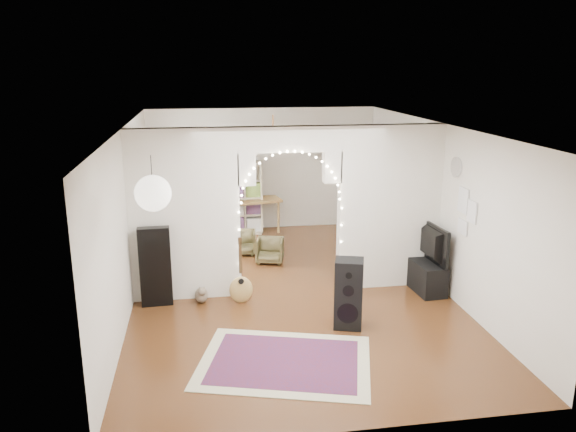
{
  "coord_description": "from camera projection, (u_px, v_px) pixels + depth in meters",
  "views": [
    {
      "loc": [
        -1.37,
        -8.53,
        3.61
      ],
      "look_at": [
        0.02,
        0.3,
        1.19
      ],
      "focal_mm": 35.0,
      "sensor_mm": 36.0,
      "label": 1
    }
  ],
  "objects": [
    {
      "name": "picture_frames",
      "position": [
        465.0,
        212.0,
        8.31
      ],
      "size": [
        0.02,
        0.5,
        0.7
      ],
      "primitive_type": null,
      "color": "white",
      "rests_on": "wall_right"
    },
    {
      "name": "wall_front",
      "position": [
        352.0,
        309.0,
        5.35
      ],
      "size": [
        5.0,
        0.02,
        2.7
      ],
      "primitive_type": "cube",
      "color": "silver",
      "rests_on": "floor"
    },
    {
      "name": "divider_wall",
      "position": [
        290.0,
        207.0,
        8.91
      ],
      "size": [
        5.0,
        0.2,
        2.7
      ],
      "color": "silver",
      "rests_on": "floor"
    },
    {
      "name": "wall_left",
      "position": [
        128.0,
        218.0,
        8.55
      ],
      "size": [
        0.02,
        7.5,
        2.7
      ],
      "primitive_type": "cube",
      "color": "silver",
      "rests_on": "floor"
    },
    {
      "name": "ceiling",
      "position": [
        290.0,
        126.0,
        8.58
      ],
      "size": [
        5.0,
        7.5,
        0.02
      ],
      "primitive_type": "cube",
      "color": "white",
      "rests_on": "wall_back"
    },
    {
      "name": "wall_back",
      "position": [
        263.0,
        169.0,
        12.5
      ],
      "size": [
        5.0,
        0.02,
        2.7
      ],
      "primitive_type": "cube",
      "color": "silver",
      "rests_on": "floor"
    },
    {
      "name": "media_console",
      "position": [
        423.0,
        274.0,
        9.28
      ],
      "size": [
        0.47,
        1.03,
        0.5
      ],
      "primitive_type": "cube",
      "rotation": [
        0.0,
        0.0,
        0.07
      ],
      "color": "black",
      "rests_on": "floor"
    },
    {
      "name": "flower_vase",
      "position": [
        251.0,
        194.0,
        12.35
      ],
      "size": [
        0.21,
        0.21,
        0.19
      ],
      "primitive_type": "imported",
      "rotation": [
        0.0,
        0.0,
        0.18
      ],
      "color": "silver",
      "rests_on": "dining_table"
    },
    {
      "name": "bookcase",
      "position": [
        227.0,
        198.0,
        12.29
      ],
      "size": [
        1.58,
        0.64,
        1.58
      ],
      "primitive_type": "cube",
      "rotation": [
        0.0,
        0.0,
        -0.17
      ],
      "color": "#C5B58F",
      "rests_on": "floor"
    },
    {
      "name": "tabby_cat",
      "position": [
        202.0,
        295.0,
        8.78
      ],
      "size": [
        0.23,
        0.47,
        0.31
      ],
      "rotation": [
        0.0,
        0.0,
        0.1
      ],
      "color": "brown",
      "rests_on": "floor"
    },
    {
      "name": "dining_table",
      "position": [
        251.0,
        201.0,
        12.4
      ],
      "size": [
        1.33,
        1.0,
        0.76
      ],
      "rotation": [
        0.0,
        0.0,
        0.18
      ],
      "color": "brown",
      "rests_on": "floor"
    },
    {
      "name": "tv",
      "position": [
        425.0,
        242.0,
        9.14
      ],
      "size": [
        0.22,
        1.08,
        0.62
      ],
      "primitive_type": "imported",
      "rotation": [
        0.0,
        0.0,
        1.64
      ],
      "color": "black",
      "rests_on": "media_console"
    },
    {
      "name": "acoustic_guitar",
      "position": [
        241.0,
        279.0,
        8.69
      ],
      "size": [
        0.38,
        0.23,
        0.91
      ],
      "rotation": [
        0.0,
        0.0,
        0.29
      ],
      "color": "#B18E47",
      "rests_on": "floor"
    },
    {
      "name": "floor_speaker",
      "position": [
        349.0,
        294.0,
        7.87
      ],
      "size": [
        0.47,
        0.43,
        1.0
      ],
      "rotation": [
        0.0,
        0.0,
        -0.3
      ],
      "color": "black",
      "rests_on": "floor"
    },
    {
      "name": "dining_chair_left",
      "position": [
        243.0,
        242.0,
        11.02
      ],
      "size": [
        0.55,
        0.56,
        0.46
      ],
      "primitive_type": "imported",
      "rotation": [
        0.0,
        0.0,
        -0.12
      ],
      "color": "#4C4426",
      "rests_on": "floor"
    },
    {
      "name": "wall_right",
      "position": [
        438.0,
        205.0,
        9.31
      ],
      "size": [
        0.02,
        7.5,
        2.7
      ],
      "primitive_type": "cube",
      "color": "silver",
      "rests_on": "floor"
    },
    {
      "name": "paper_lantern",
      "position": [
        153.0,
        193.0,
        6.12
      ],
      "size": [
        0.4,
        0.4,
        0.4
      ],
      "primitive_type": "sphere",
      "color": "white",
      "rests_on": "ceiling"
    },
    {
      "name": "dining_chair_right",
      "position": [
        270.0,
        250.0,
        10.54
      ],
      "size": [
        0.6,
        0.61,
        0.46
      ],
      "primitive_type": "imported",
      "rotation": [
        0.0,
        0.0,
        -0.24
      ],
      "color": "#4C4426",
      "rests_on": "floor"
    },
    {
      "name": "ceiling_fan",
      "position": [
        273.0,
        131.0,
        10.56
      ],
      "size": [
        1.1,
        1.1,
        0.3
      ],
      "primitive_type": null,
      "color": "#B2743B",
      "rests_on": "ceiling"
    },
    {
      "name": "window",
      "position": [
        141.0,
        184.0,
        10.23
      ],
      "size": [
        0.04,
        1.2,
        1.4
      ],
      "primitive_type": "cube",
      "color": "white",
      "rests_on": "wall_left"
    },
    {
      "name": "floor",
      "position": [
        290.0,
        290.0,
        9.28
      ],
      "size": [
        7.5,
        7.5,
        0.0
      ],
      "primitive_type": "plane",
      "color": "black",
      "rests_on": "ground"
    },
    {
      "name": "fairy_lights",
      "position": [
        291.0,
        201.0,
        8.75
      ],
      "size": [
        1.64,
        0.04,
        1.6
      ],
      "primitive_type": null,
      "color": "#FFEABF",
      "rests_on": "divider_wall"
    },
    {
      "name": "area_rug",
      "position": [
        285.0,
        362.0,
        7.03
      ],
      "size": [
        2.47,
        2.12,
        0.02
      ],
      "primitive_type": "cube",
      "rotation": [
        0.0,
        0.0,
        -0.28
      ],
      "color": "maroon",
      "rests_on": "floor"
    },
    {
      "name": "guitar_case",
      "position": [
        155.0,
        267.0,
        8.56
      ],
      "size": [
        0.48,
        0.18,
        1.25
      ],
      "primitive_type": "cube",
      "rotation": [
        0.0,
        0.0,
        0.04
      ],
      "color": "black",
      "rests_on": "floor"
    },
    {
      "name": "wall_clock",
      "position": [
        457.0,
        167.0,
        8.53
      ],
      "size": [
        0.03,
        0.31,
        0.31
      ],
      "primitive_type": "cylinder",
      "rotation": [
        0.0,
        1.57,
        0.0
      ],
      "color": "white",
      "rests_on": "wall_right"
    }
  ]
}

